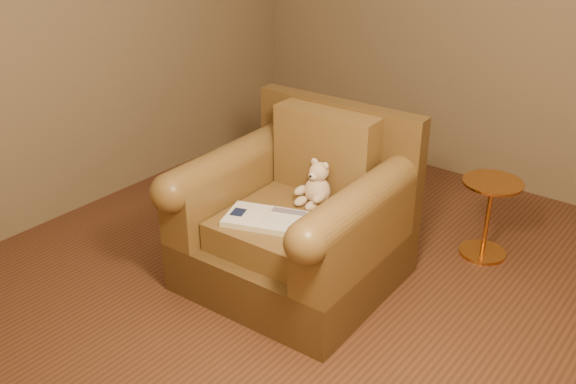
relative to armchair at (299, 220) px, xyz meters
The scene contains 5 objects.
floor 0.43m from the armchair, ahead, with size 4.00×4.00×0.00m, color #58311E.
armchair is the anchor object (origin of this frame).
teddy_bear 0.22m from the armchair, 61.80° to the left, with size 0.20×0.22×0.27m.
guidebook 0.29m from the armchair, 97.62° to the right, with size 0.50×0.40×0.04m.
side_table 1.23m from the armchair, 50.10° to the left, with size 0.37×0.37×0.52m.
Camera 1 is at (1.81, -2.66, 2.20)m, focal length 40.00 mm.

